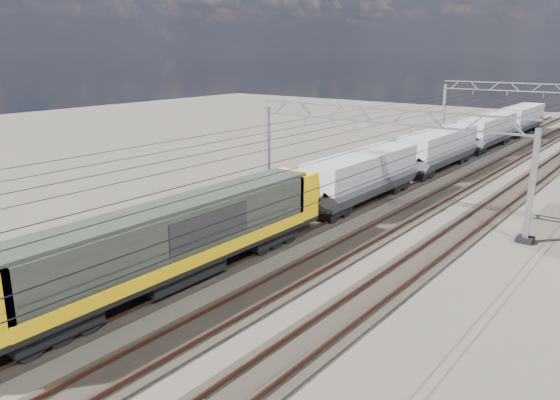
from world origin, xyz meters
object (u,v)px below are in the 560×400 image
Objects in this scene: catenary_gantry_far at (523,111)px; trackside_cabinet at (124,229)px; locomotive at (175,239)px; catenary_gantry_mid at (380,157)px; hopper_wagon_lead at (362,174)px; hopper_wagon_mid at (439,147)px; hopper_wagon_fourth at (522,118)px; hopper_wagon_third at (488,130)px.

catenary_gantry_far is 51.08m from trackside_cabinet.
catenary_gantry_far is at bearing 87.81° from locomotive.
catenary_gantry_mid is 1.00× the size of catenary_gantry_far.
hopper_wagon_lead is at bearing 90.00° from locomotive.
hopper_wagon_mid and hopper_wagon_fourth have the same top height.
hopper_wagon_third is at bearing 63.92° from trackside_cabinet.
catenary_gantry_far is at bearing 86.69° from hopper_wagon_lead.
catenary_gantry_mid is at bearing -87.40° from hopper_wagon_fourth.
catenary_gantry_mid is 44.06m from hopper_wagon_fourth.
hopper_wagon_third is at bearing 90.00° from hopper_wagon_mid.
catenary_gantry_mid is 2.95m from hopper_wagon_lead.
hopper_wagon_lead is at bearing -93.31° from catenary_gantry_far.
locomotive is 17.70m from hopper_wagon_lead.
catenary_gantry_far reaches higher than locomotive.
trackside_cabinet is at bearing -98.52° from hopper_wagon_third.
hopper_wagon_mid is (-2.00, 15.59, -1.67)m from catenary_gantry_mid.
hopper_wagon_third is 10.63× the size of trackside_cabinet.
catenary_gantry_mid is 16.27× the size of trackside_cabinet.
hopper_wagon_lead is 17.03m from trackside_cabinet.
catenary_gantry_far is at bearing -75.94° from hopper_wagon_fourth.
hopper_wagon_third is (0.00, 14.20, 0.00)m from hopper_wagon_mid.
hopper_wagon_fourth is (-2.00, 7.99, -1.67)m from catenary_gantry_far.
locomotive is at bearing -92.19° from catenary_gantry_far.
hopper_wagon_lead and hopper_wagon_third have the same top height.
hopper_wagon_fourth is at bearing 65.97° from trackside_cabinet.
locomotive is 31.90m from hopper_wagon_mid.
catenary_gantry_mid is at bearing 83.01° from locomotive.
catenary_gantry_mid is at bearing 41.34° from trackside_cabinet.
locomotive is 1.62× the size of hopper_wagon_mid.
catenary_gantry_far reaches higher than trackside_cabinet.
hopper_wagon_lead is at bearing 145.27° from catenary_gantry_mid.
hopper_wagon_mid is 1.00× the size of hopper_wagon_third.
catenary_gantry_mid is at bearing -90.00° from catenary_gantry_far.
locomotive is 1.62× the size of hopper_wagon_fourth.
catenary_gantry_mid reaches higher than trackside_cabinet.
catenary_gantry_mid is 1.53× the size of hopper_wagon_third.
hopper_wagon_third is at bearing 90.00° from hopper_wagon_lead.
hopper_wagon_third is (0.00, 28.40, 0.00)m from hopper_wagon_lead.
locomotive is 60.30m from hopper_wagon_fourth.
catenary_gantry_far is at bearing 72.15° from hopper_wagon_third.
locomotive reaches higher than hopper_wagon_mid.
catenary_gantry_far is 52.37m from locomotive.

